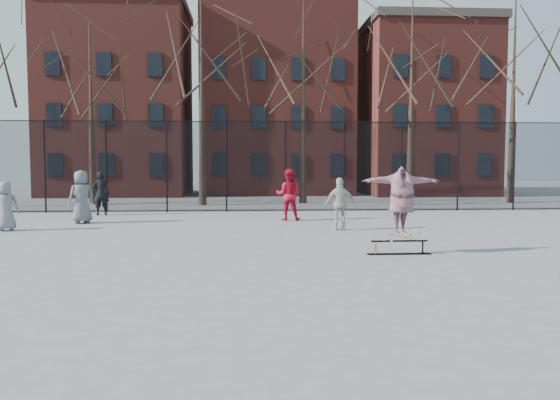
{
  "coord_description": "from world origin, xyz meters",
  "views": [
    {
      "loc": [
        -0.46,
        -11.07,
        2.19
      ],
      "look_at": [
        0.28,
        1.5,
        1.31
      ],
      "focal_mm": 35.0,
      "sensor_mm": 36.0,
      "label": 1
    }
  ],
  "objects": [
    {
      "name": "skater",
      "position": [
        3.17,
        1.6,
        1.22
      ],
      "size": [
        1.99,
        0.74,
        1.58
      ],
      "primitive_type": "imported",
      "rotation": [
        0.0,
        0.0,
        0.11
      ],
      "color": "#57337F",
      "rests_on": "skateboard"
    },
    {
      "name": "tree_row",
      "position": [
        -0.25,
        17.15,
        7.36
      ],
      "size": [
        33.66,
        7.46,
        10.67
      ],
      "color": "black",
      "rests_on": "ground"
    },
    {
      "name": "fence",
      "position": [
        -0.01,
        13.0,
        2.05
      ],
      "size": [
        34.03,
        0.07,
        4.0
      ],
      "color": "black",
      "rests_on": "ground"
    },
    {
      "name": "bystander_extra",
      "position": [
        -6.4,
        8.72,
        0.95
      ],
      "size": [
        1.11,
        1.03,
        1.9
      ],
      "primitive_type": "imported",
      "rotation": [
        0.0,
        0.0,
        3.75
      ],
      "color": "#5E5E63",
      "rests_on": "ground"
    },
    {
      "name": "ground",
      "position": [
        0.0,
        0.0,
        0.0
      ],
      "size": [
        100.0,
        100.0,
        0.0
      ],
      "primitive_type": "plane",
      "color": "slate"
    },
    {
      "name": "bystander_grey",
      "position": [
        -8.15,
        6.69,
        0.79
      ],
      "size": [
        0.89,
        0.71,
        1.58
      ],
      "primitive_type": "imported",
      "rotation": [
        0.0,
        0.0,
        3.44
      ],
      "color": "slate",
      "rests_on": "ground"
    },
    {
      "name": "rowhouses",
      "position": [
        0.72,
        26.0,
        6.06
      ],
      "size": [
        29.0,
        7.0,
        13.0
      ],
      "color": "maroon",
      "rests_on": "ground"
    },
    {
      "name": "bystander_black",
      "position": [
        -6.5,
        11.71,
        0.9
      ],
      "size": [
        0.68,
        0.47,
        1.81
      ],
      "primitive_type": "imported",
      "rotation": [
        0.0,
        0.0,
        3.2
      ],
      "color": "black",
      "rests_on": "ground"
    },
    {
      "name": "bystander_white",
      "position": [
        2.5,
        6.25,
        0.85
      ],
      "size": [
        1.03,
        0.5,
        1.69
      ],
      "primitive_type": "imported",
      "rotation": [
        0.0,
        0.0,
        3.23
      ],
      "color": "#B9B6AB",
      "rests_on": "ground"
    },
    {
      "name": "skateboard",
      "position": [
        3.17,
        1.6,
        0.38
      ],
      "size": [
        0.8,
        0.19,
        0.1
      ],
      "primitive_type": null,
      "color": "#A77C43",
      "rests_on": "skate_rail"
    },
    {
      "name": "bystander_red",
      "position": [
        1.06,
        9.32,
        0.96
      ],
      "size": [
        1.05,
        0.88,
        1.93
      ],
      "primitive_type": "imported",
      "rotation": [
        0.0,
        0.0,
        2.98
      ],
      "color": "#AD0F26",
      "rests_on": "ground"
    },
    {
      "name": "skate_rail",
      "position": [
        3.13,
        1.6,
        0.13
      ],
      "size": [
        1.53,
        0.23,
        0.34
      ],
      "color": "black",
      "rests_on": "ground"
    }
  ]
}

